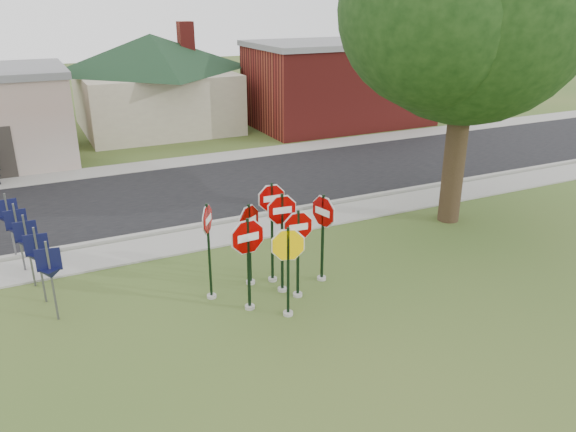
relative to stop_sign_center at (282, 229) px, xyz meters
name	(u,v)px	position (x,y,z in m)	size (l,w,h in m)	color
ground	(296,321)	(-0.33, -1.47, -1.71)	(120.00, 120.00, 0.00)	#395921
sidewalk_near	(219,236)	(-0.33, 4.03, -1.68)	(60.00, 1.60, 0.06)	#999891
road	(180,194)	(-0.33, 8.53, -1.69)	(60.00, 7.00, 0.04)	black
sidewalk_far	(154,165)	(-0.33, 12.83, -1.68)	(60.00, 1.60, 0.06)	#999891
curb	(209,224)	(-0.33, 5.03, -1.64)	(60.00, 0.20, 0.14)	#999891
stop_sign_center	(282,229)	(0.00, 0.00, 0.00)	(1.04, 0.24, 2.75)	#A29F97
stop_sign_yellow	(288,260)	(-0.38, -1.13, -0.28)	(1.05, 0.33, 2.37)	#A29F97
stop_sign_left	(248,251)	(-1.09, -0.46, -0.18)	(1.17, 0.24, 2.48)	#A29F97
stop_sign_right	(298,242)	(0.23, -0.42, -0.23)	(1.05, 0.24, 2.42)	#A29F97
stop_sign_back_right	(272,219)	(0.00, 0.62, 0.04)	(0.99, 0.24, 2.83)	#A29F97
stop_sign_back_left	(249,233)	(-0.59, 0.72, -0.27)	(0.98, 0.63, 2.35)	#A29F97
stop_sign_far_right	(323,225)	(1.21, 0.10, -0.15)	(0.28, 1.11, 2.52)	#A29F97
stop_sign_far_left	(208,239)	(-1.76, 0.45, -0.12)	(0.55, 0.82, 2.61)	#A29F97
route_sign_row	(28,243)	(-5.73, 3.03, -0.49)	(1.43, 4.63, 2.00)	#59595E
building_house	(152,63)	(1.67, 20.53, 1.93)	(11.60, 11.60, 6.20)	#B8AE92
building_brick	(339,83)	(11.67, 17.03, 0.69)	(10.20, 6.20, 4.75)	maroon
bg_tree_right	(406,18)	(21.67, 24.53, 3.87)	(5.60, 5.60, 8.40)	black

